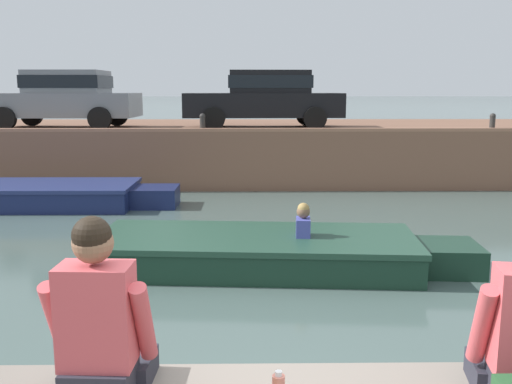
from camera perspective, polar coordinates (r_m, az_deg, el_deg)
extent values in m
plane|color=#4C605B|center=(9.00, -0.68, -6.23)|extent=(400.00, 400.00, 0.00)
cube|color=brown|center=(17.31, -0.76, 4.28)|extent=(60.00, 6.00, 1.51)
cube|color=#9F6C52|center=(14.37, -0.75, 6.24)|extent=(60.00, 0.24, 0.08)
cube|color=navy|center=(13.58, -22.38, -0.45)|extent=(4.92, 1.79, 0.43)
cube|color=navy|center=(12.79, -10.03, -0.45)|extent=(0.99, 0.98, 0.43)
cube|color=navy|center=(13.54, -22.46, 0.61)|extent=(4.98, 1.85, 0.08)
cube|color=brown|center=(13.70, -23.86, 0.19)|extent=(0.24, 1.60, 0.06)
cube|color=#193828|center=(8.29, -0.02, -6.23)|extent=(4.63, 2.02, 0.40)
cube|color=#193828|center=(8.58, 18.48, -6.22)|extent=(0.97, 1.00, 0.40)
cube|color=#244836|center=(8.23, -0.02, -4.63)|extent=(4.69, 2.09, 0.08)
cube|color=brown|center=(8.28, -2.37, -5.26)|extent=(0.35, 1.54, 0.06)
cube|color=black|center=(8.72, -15.75, -5.11)|extent=(0.17, 0.21, 0.45)
cube|color=#4C51B2|center=(8.20, 4.72, -4.14)|extent=(0.22, 0.33, 0.44)
sphere|color=brown|center=(8.12, 4.76, -1.96)|extent=(0.19, 0.19, 0.19)
sphere|color=tan|center=(8.12, 4.76, -1.68)|extent=(0.17, 0.17, 0.17)
cube|color=slate|center=(16.54, -18.73, 8.24)|extent=(4.02, 1.85, 0.64)
cube|color=slate|center=(16.48, -18.33, 10.42)|extent=(2.02, 1.60, 0.60)
cube|color=black|center=(16.48, -18.33, 10.42)|extent=(2.10, 1.64, 0.33)
cylinder|color=black|center=(16.16, -23.88, 6.74)|extent=(0.60, 0.19, 0.60)
cylinder|color=black|center=(17.83, -21.51, 7.15)|extent=(0.60, 0.19, 0.60)
cylinder|color=black|center=(15.32, -15.36, 7.10)|extent=(0.60, 0.19, 0.60)
cylinder|color=black|center=(17.07, -13.73, 7.46)|extent=(0.60, 0.19, 0.60)
cube|color=black|center=(15.76, 0.68, 8.70)|extent=(4.30, 1.85, 0.64)
cube|color=black|center=(15.76, 1.32, 10.96)|extent=(2.16, 1.59, 0.60)
cube|color=black|center=(15.76, 1.32, 10.96)|extent=(2.25, 1.63, 0.33)
cylinder|color=black|center=(14.87, -4.27, 7.35)|extent=(0.60, 0.19, 0.60)
cylinder|color=black|center=(16.65, -4.06, 7.66)|extent=(0.60, 0.19, 0.60)
cylinder|color=black|center=(15.01, 5.93, 7.35)|extent=(0.60, 0.19, 0.60)
cylinder|color=black|center=(16.78, 5.07, 7.67)|extent=(0.60, 0.19, 0.60)
cylinder|color=#2D2B28|center=(14.54, -5.36, 6.77)|extent=(0.14, 0.14, 0.35)
sphere|color=#2D2B28|center=(14.53, -5.38, 7.54)|extent=(0.15, 0.15, 0.15)
cylinder|color=#2D2B28|center=(15.77, 22.55, 6.31)|extent=(0.14, 0.14, 0.35)
sphere|color=#2D2B28|center=(15.76, 22.60, 7.02)|extent=(0.15, 0.15, 0.15)
cube|color=#282833|center=(3.13, -15.32, -17.97)|extent=(0.35, 0.30, 0.20)
cube|color=#282833|center=(3.33, -14.13, -16.68)|extent=(0.46, 0.34, 0.14)
cube|color=#C64C51|center=(2.97, -15.65, -11.83)|extent=(0.37, 0.24, 0.52)
cylinder|color=#C64C51|center=(2.98, -11.17, -12.66)|extent=(0.10, 0.29, 0.47)
cylinder|color=#C64C51|center=(3.11, -19.27, -12.08)|extent=(0.10, 0.29, 0.47)
sphere|color=brown|center=(2.86, -16.01, -4.93)|extent=(0.20, 0.20, 0.20)
sphere|color=black|center=(2.84, -16.11, -4.20)|extent=(0.19, 0.19, 0.19)
cylinder|color=#C64C51|center=(3.11, 21.67, -12.24)|extent=(0.14, 0.30, 0.47)
cylinder|color=white|center=(2.92, 2.27, -17.68)|extent=(0.04, 0.04, 0.02)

